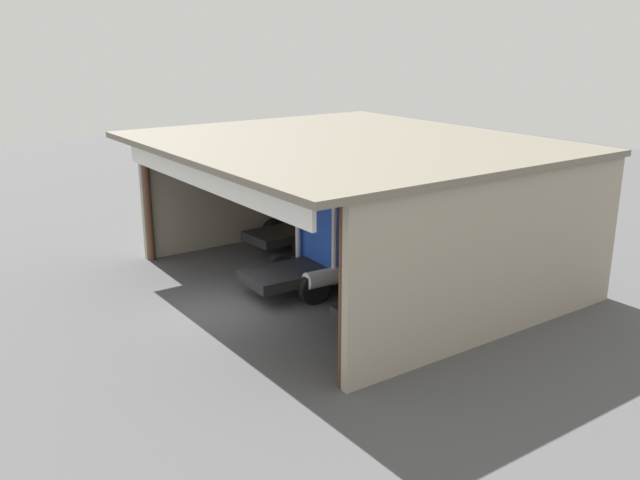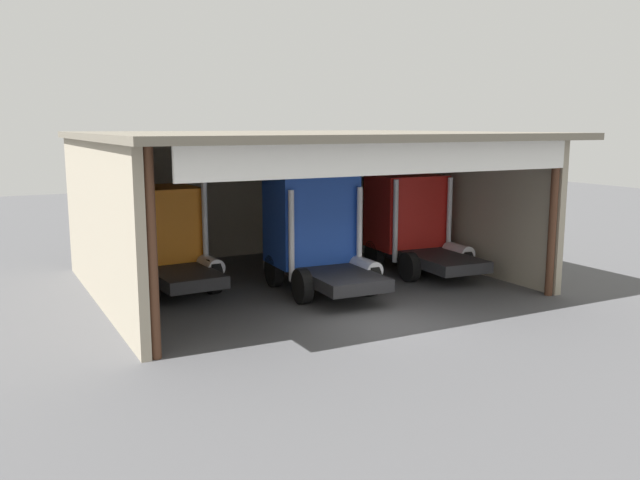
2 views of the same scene
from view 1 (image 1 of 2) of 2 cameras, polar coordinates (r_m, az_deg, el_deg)
The scene contains 7 objects.
ground_plane at distance 22.16m, azimuth -8.03°, elevation -5.77°, with size 80.00×80.00×0.00m, color #4C4C4F.
workshop_shed at distance 24.36m, azimuth 4.50°, elevation 5.04°, with size 13.28×11.94×4.97m.
truck_orange_center_right_bay at distance 28.32m, azimuth 0.02°, elevation 3.03°, with size 2.74×5.00×3.65m.
truck_blue_center_left_bay at distance 23.59m, azimuth 1.39°, elevation 0.59°, with size 2.80×4.92×3.62m.
truck_red_left_bay at distance 21.05m, azimuth 10.51°, elevation -2.07°, with size 2.70×5.25×3.41m.
oil_drum at distance 25.59m, azimuth 13.57°, elevation -1.92°, with size 0.58×0.58×0.87m, color gold.
tool_cart at distance 25.77m, azimuth 13.73°, elevation -1.65°, with size 0.90×0.60×1.00m, color black.
Camera 1 is at (18.32, -9.18, 8.42)m, focal length 38.83 mm.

